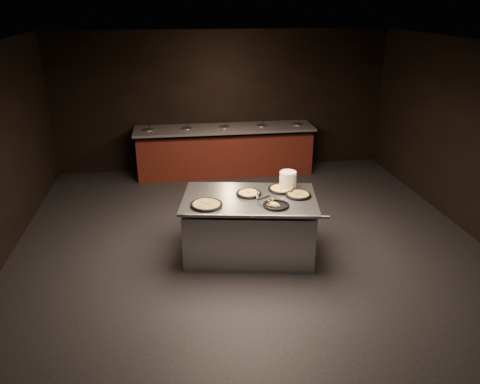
{
  "coord_description": "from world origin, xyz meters",
  "views": [
    {
      "loc": [
        -1.05,
        -5.79,
        3.44
      ],
      "look_at": [
        -0.16,
        0.3,
        0.9
      ],
      "focal_mm": 35.0,
      "sensor_mm": 36.0,
      "label": 1
    }
  ],
  "objects": [
    {
      "name": "room",
      "position": [
        0.0,
        0.0,
        1.45
      ],
      "size": [
        7.02,
        8.02,
        2.92
      ],
      "color": "black",
      "rests_on": "ground"
    },
    {
      "name": "salad_bar",
      "position": [
        0.0,
        3.56,
        0.44
      ],
      "size": [
        3.7,
        0.83,
        1.18
      ],
      "color": "#521D13",
      "rests_on": "ground"
    },
    {
      "name": "serving_counter",
      "position": [
        -0.05,
        0.11,
        0.42
      ],
      "size": [
        2.03,
        1.5,
        0.89
      ],
      "rotation": [
        0.0,
        0.0,
        -0.18
      ],
      "color": "#A9ABB0",
      "rests_on": "ground"
    },
    {
      "name": "plate_stack",
      "position": [
        0.56,
        0.4,
        1.01
      ],
      "size": [
        0.24,
        0.24,
        0.24
      ],
      "primitive_type": "cylinder",
      "color": "white",
      "rests_on": "serving_counter"
    },
    {
      "name": "pan_veggie_whole",
      "position": [
        -0.67,
        -0.08,
        0.91
      ],
      "size": [
        0.44,
        0.44,
        0.04
      ],
      "rotation": [
        0.0,
        0.0,
        0.65
      ],
      "color": "black",
      "rests_on": "serving_counter"
    },
    {
      "name": "pan_cheese_whole",
      "position": [
        -0.04,
        0.22,
        0.91
      ],
      "size": [
        0.36,
        0.36,
        0.04
      ],
      "rotation": [
        0.0,
        0.0,
        0.28
      ],
      "color": "black",
      "rests_on": "serving_counter"
    },
    {
      "name": "pan_cheese_slices_a",
      "position": [
        0.46,
        0.32,
        0.91
      ],
      "size": [
        0.39,
        0.39,
        0.04
      ],
      "rotation": [
        0.0,
        0.0,
        1.12
      ],
      "color": "black",
      "rests_on": "serving_counter"
    },
    {
      "name": "pan_cheese_slices_b",
      "position": [
        0.25,
        -0.23,
        0.91
      ],
      "size": [
        0.36,
        0.36,
        0.04
      ],
      "rotation": [
        0.0,
        0.0,
        1.87
      ],
      "color": "black",
      "rests_on": "serving_counter"
    },
    {
      "name": "pan_veggie_slices",
      "position": [
        0.64,
        0.07,
        0.91
      ],
      "size": [
        0.36,
        0.36,
        0.04
      ],
      "rotation": [
        0.0,
        0.0,
        -0.66
      ],
      "color": "black",
      "rests_on": "serving_counter"
    },
    {
      "name": "server_left",
      "position": [
        0.04,
        0.07,
        0.96
      ],
      "size": [
        0.09,
        0.31,
        0.15
      ],
      "rotation": [
        0.0,
        0.0,
        1.55
      ],
      "color": "#A9ABB0",
      "rests_on": "serving_counter"
    },
    {
      "name": "server_right",
      "position": [
        0.13,
        -0.19,
        0.96
      ],
      "size": [
        0.28,
        0.23,
        0.16
      ],
      "rotation": [
        0.0,
        0.0,
        -0.6
      ],
      "color": "#A9ABB0",
      "rests_on": "serving_counter"
    }
  ]
}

